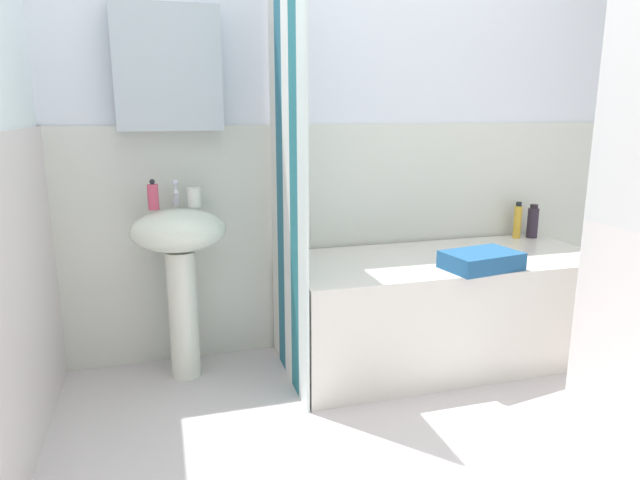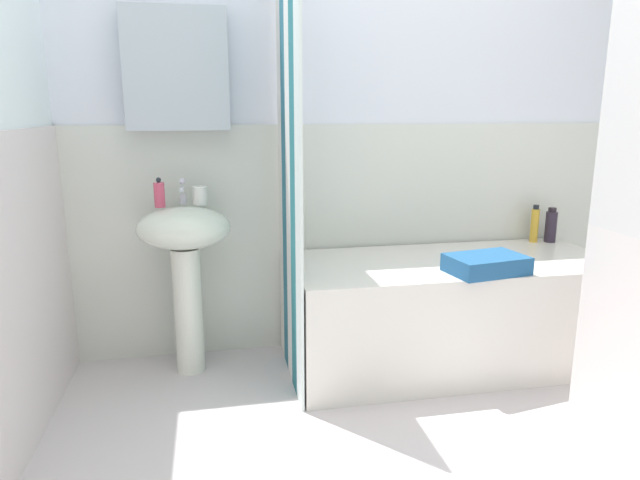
% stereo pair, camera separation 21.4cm
% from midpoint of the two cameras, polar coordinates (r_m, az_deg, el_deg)
% --- Properties ---
extents(ground_plane, '(4.80, 5.60, 0.04)m').
position_cam_midpoint_polar(ground_plane, '(2.26, 12.42, -22.02)').
color(ground_plane, silver).
extents(wall_back_tiled, '(3.60, 0.18, 2.40)m').
position_cam_midpoint_polar(wall_back_tiled, '(3.00, 0.79, 10.57)').
color(wall_back_tiled, white).
rests_on(wall_back_tiled, ground_plane).
extents(sink, '(0.44, 0.34, 0.83)m').
position_cam_midpoint_polar(sink, '(2.72, -16.30, -1.58)').
color(sink, white).
rests_on(sink, ground_plane).
extents(faucet, '(0.03, 0.12, 0.12)m').
position_cam_midpoint_polar(faucet, '(2.74, -16.69, 4.54)').
color(faucet, silver).
rests_on(faucet, sink).
extents(soap_dispenser, '(0.05, 0.05, 0.14)m').
position_cam_midpoint_polar(soap_dispenser, '(2.68, -18.89, 4.22)').
color(soap_dispenser, '#CE4762').
rests_on(soap_dispenser, sink).
extents(toothbrush_cup, '(0.07, 0.07, 0.09)m').
position_cam_midpoint_polar(toothbrush_cup, '(2.73, -14.95, 4.23)').
color(toothbrush_cup, white).
rests_on(toothbrush_cup, sink).
extents(bathtub, '(1.60, 0.70, 0.55)m').
position_cam_midpoint_polar(bathtub, '(2.96, 10.40, -6.84)').
color(bathtub, silver).
rests_on(bathtub, ground_plane).
extents(shower_curtain, '(0.01, 0.70, 2.00)m').
position_cam_midpoint_polar(shower_curtain, '(2.53, -5.80, 6.91)').
color(shower_curtain, white).
rests_on(shower_curtain, ground_plane).
extents(lotion_bottle, '(0.06, 0.06, 0.20)m').
position_cam_midpoint_polar(lotion_bottle, '(3.43, 19.24, 1.73)').
color(lotion_bottle, '#2C2331').
rests_on(lotion_bottle, bathtub).
extents(shampoo_bottle, '(0.04, 0.04, 0.21)m').
position_cam_midpoint_polar(shampoo_bottle, '(3.39, 17.83, 1.84)').
color(shampoo_bottle, gold).
rests_on(shampoo_bottle, bathtub).
extents(towel_folded, '(0.38, 0.28, 0.08)m').
position_cam_midpoint_polar(towel_folded, '(2.68, 13.96, -2.05)').
color(towel_folded, '#215284').
rests_on(towel_folded, bathtub).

